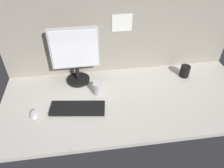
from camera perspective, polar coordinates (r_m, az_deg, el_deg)
ground_plane at (r=161.87cm, az=3.98°, el=-3.81°), size 180.00×80.00×3.00cm
cubicle_wall_back at (r=172.80cm, az=2.05°, el=13.05°), size 180.00×5.50×64.79cm
monitor at (r=164.05cm, az=-9.50°, el=7.59°), size 35.31×18.00×44.58cm
keyboard at (r=152.86cm, az=-8.88°, el=-6.22°), size 38.42×17.88×2.00cm
mouse at (r=154.90cm, az=-19.55°, el=-7.46°), size 7.34×10.49×3.40cm
mug_steel at (r=161.40cm, az=-3.71°, el=-1.14°), size 7.24×7.24×8.75cm
mug_black_travel at (r=186.81cm, az=18.32°, el=3.18°), size 7.62×7.62×9.36cm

